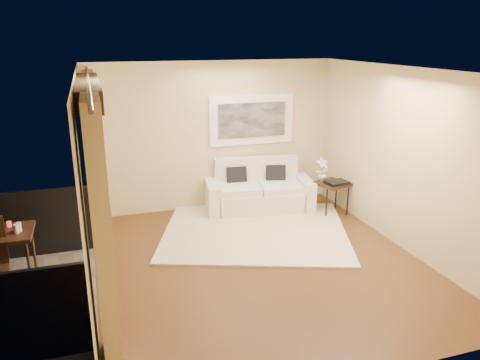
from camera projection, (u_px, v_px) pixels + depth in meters
name	position (u px, v px, depth m)	size (l,w,h in m)	color
floor	(260.00, 263.00, 6.68)	(5.00, 5.00, 0.00)	brown
room_shell	(87.00, 90.00, 5.32)	(5.00, 6.40, 5.00)	white
balcony	(4.00, 289.00, 5.67)	(1.81, 2.60, 1.17)	#605B56
curtains	(98.00, 189.00, 5.67)	(0.16, 4.80, 2.64)	tan
artwork	(252.00, 120.00, 8.65)	(1.62, 0.07, 0.92)	white
rug	(255.00, 230.00, 7.77)	(2.96, 2.58, 0.04)	beige
sofa	(258.00, 192.00, 8.70)	(2.04, 1.11, 0.93)	white
side_table	(332.00, 186.00, 8.45)	(0.67, 0.67, 0.58)	#311C10
tray	(337.00, 182.00, 8.35)	(0.38, 0.28, 0.05)	black
orchid	(322.00, 170.00, 8.41)	(0.24, 0.16, 0.45)	white
bistro_table	(5.00, 238.00, 5.82)	(0.66, 0.66, 0.78)	#311C10
candle	(9.00, 224.00, 5.96)	(0.06, 0.06, 0.07)	red
glass_a	(16.00, 229.00, 5.75)	(0.06, 0.06, 0.12)	white
glass_b	(19.00, 227.00, 5.80)	(0.06, 0.06, 0.12)	white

